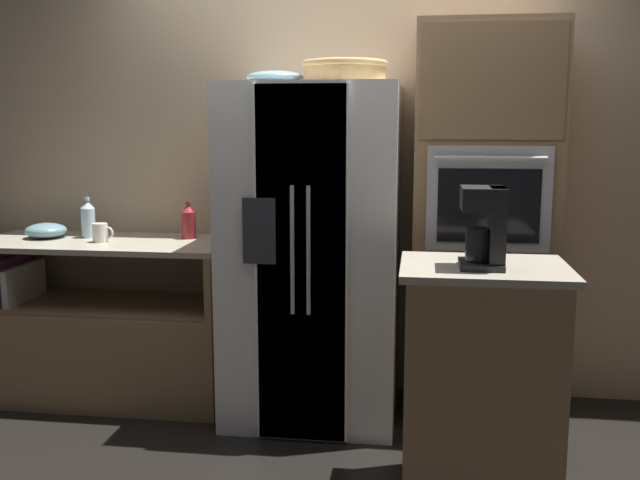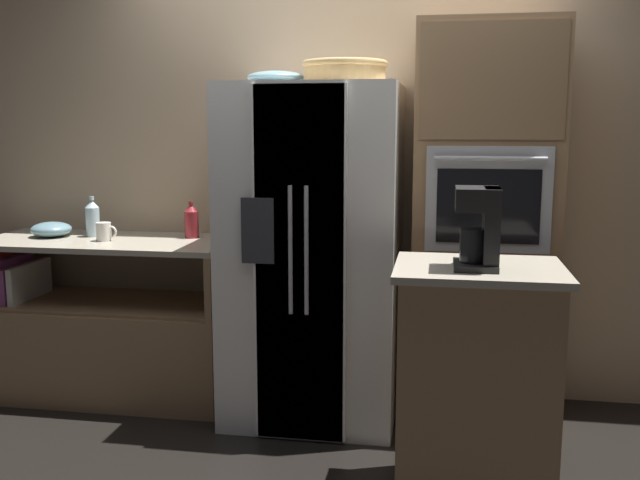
# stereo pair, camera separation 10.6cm
# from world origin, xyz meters

# --- Properties ---
(ground_plane) EXTENTS (20.00, 20.00, 0.00)m
(ground_plane) POSITION_xyz_m (0.00, 0.00, 0.00)
(ground_plane) COLOR black
(wall_back) EXTENTS (12.00, 0.06, 2.80)m
(wall_back) POSITION_xyz_m (0.00, 0.49, 1.40)
(wall_back) COLOR tan
(wall_back) RESTS_ON ground_plane
(counter_left) EXTENTS (1.41, 0.63, 0.90)m
(counter_left) POSITION_xyz_m (-1.31, 0.15, 0.33)
(counter_left) COLOR #93704C
(counter_left) RESTS_ON ground_plane
(refrigerator) EXTENTS (0.88, 0.82, 1.74)m
(refrigerator) POSITION_xyz_m (-0.10, 0.07, 0.87)
(refrigerator) COLOR white
(refrigerator) RESTS_ON ground_plane
(wall_oven) EXTENTS (0.70, 0.65, 2.03)m
(wall_oven) POSITION_xyz_m (0.77, 0.17, 1.02)
(wall_oven) COLOR #93704C
(wall_oven) RESTS_ON ground_plane
(island_counter) EXTENTS (0.66, 0.54, 0.99)m
(island_counter) POSITION_xyz_m (0.71, -0.73, 0.50)
(island_counter) COLOR #93704C
(island_counter) RESTS_ON ground_plane
(wicker_basket) EXTENTS (0.42, 0.42, 0.11)m
(wicker_basket) POSITION_xyz_m (0.07, -0.00, 1.80)
(wicker_basket) COLOR tan
(wicker_basket) RESTS_ON refrigerator
(fruit_bowl) EXTENTS (0.29, 0.29, 0.07)m
(fruit_bowl) POSITION_xyz_m (-0.28, 0.03, 1.77)
(fruit_bowl) COLOR #668C99
(fruit_bowl) RESTS_ON refrigerator
(bottle_tall) EXTENTS (0.08, 0.08, 0.23)m
(bottle_tall) POSITION_xyz_m (-1.42, 0.23, 1.01)
(bottle_tall) COLOR silver
(bottle_tall) RESTS_ON counter_left
(bottle_short) EXTENTS (0.08, 0.08, 0.21)m
(bottle_short) POSITION_xyz_m (-0.84, 0.28, 1.00)
(bottle_short) COLOR maroon
(bottle_short) RESTS_ON counter_left
(mug) EXTENTS (0.12, 0.08, 0.10)m
(mug) POSITION_xyz_m (-1.28, 0.09, 0.95)
(mug) COLOR silver
(mug) RESTS_ON counter_left
(mixing_bowl) EXTENTS (0.23, 0.23, 0.08)m
(mixing_bowl) POSITION_xyz_m (-1.65, 0.18, 0.94)
(mixing_bowl) COLOR #668C99
(mixing_bowl) RESTS_ON counter_left
(coffee_maker) EXTENTS (0.17, 0.20, 0.31)m
(coffee_maker) POSITION_xyz_m (0.71, -0.78, 1.16)
(coffee_maker) COLOR black
(coffee_maker) RESTS_ON island_counter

